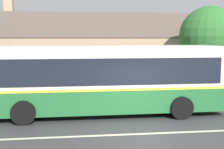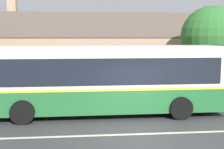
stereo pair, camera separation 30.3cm
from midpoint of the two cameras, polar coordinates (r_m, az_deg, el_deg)
ground_plane at (r=10.56m, az=5.36°, el=-11.93°), size 300.00×300.00×0.00m
sidewalk_far at (r=16.24m, az=0.94°, el=-4.68°), size 60.00×3.00×0.15m
lane_divider_stripe at (r=10.55m, az=5.36°, el=-11.91°), size 60.00×0.16×0.01m
community_building at (r=23.75m, az=-4.81°, el=3.52°), size 24.82×9.42×6.63m
transit_bus at (r=12.78m, az=-3.44°, el=-0.69°), size 11.44×2.82×3.13m
street_tree_primary at (r=18.11m, az=18.69°, el=7.34°), size 3.62×3.62×5.40m
bus_stop_sign at (r=16.18m, az=16.85°, el=0.58°), size 0.36×0.07×2.40m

